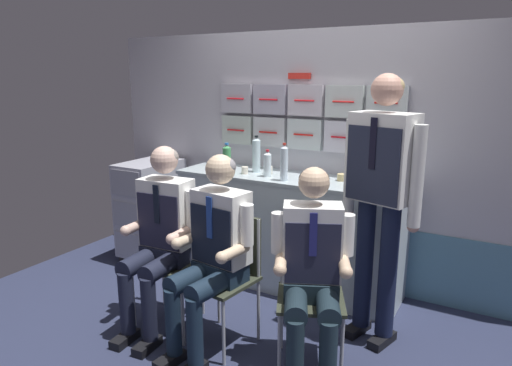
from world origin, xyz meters
name	(u,v)px	position (x,y,z in m)	size (l,w,h in m)	color
ground	(232,353)	(0.00, 0.00, -0.02)	(4.80, 4.80, 0.04)	#282D46
galley_bulkhead	(315,160)	(-0.01, 1.37, 1.07)	(4.20, 0.14, 2.15)	#B7B3BC
galley_counter	(288,231)	(-0.12, 1.09, 0.48)	(1.96, 0.53, 0.96)	#B2C1C7
service_trolley	(151,207)	(-1.56, 0.98, 0.52)	(0.40, 0.65, 0.97)	black
folding_chair_left	(175,247)	(-0.62, 0.20, 0.54)	(0.43, 0.43, 0.87)	#A8AAAF
crew_member_left	(160,229)	(-0.61, 0.04, 0.73)	(0.51, 0.64, 1.30)	black
folding_chair_center	(230,264)	(-0.10, 0.14, 0.54)	(0.45, 0.45, 0.87)	#A8AAAF
crew_member_center	(213,245)	(-0.12, -0.02, 0.72)	(0.50, 0.65, 1.30)	black
folding_chair_right	(311,279)	(0.47, 0.19, 0.54)	(0.53, 0.53, 0.87)	#A8AAAF
crew_member_right	(312,266)	(0.54, 0.04, 0.70)	(0.55, 0.67, 1.27)	black
crew_member_standing	(381,185)	(0.76, 0.62, 1.09)	(0.54, 0.35, 1.79)	black
sparkling_bottle_green	(267,164)	(-0.28, 1.00, 1.06)	(0.07, 0.07, 0.23)	silver
water_bottle_blue_cap	(256,155)	(-0.45, 1.12, 1.11)	(0.07, 0.07, 0.32)	silver
water_bottle_tall	(284,163)	(-0.09, 0.93, 1.10)	(0.06, 0.06, 0.30)	silver
water_bottle_clear	(227,159)	(-0.65, 0.96, 1.08)	(0.07, 0.07, 0.26)	#459B58
coffee_cup_white	(357,177)	(0.44, 1.15, 1.01)	(0.07, 0.07, 0.09)	navy
coffee_cup_spare	(342,177)	(0.31, 1.16, 0.99)	(0.07, 0.07, 0.06)	tan
paper_cup_tan	(269,170)	(-0.32, 1.10, 0.99)	(0.07, 0.07, 0.07)	silver
paper_cup_blue	(245,170)	(-0.49, 1.00, 0.99)	(0.06, 0.06, 0.06)	beige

